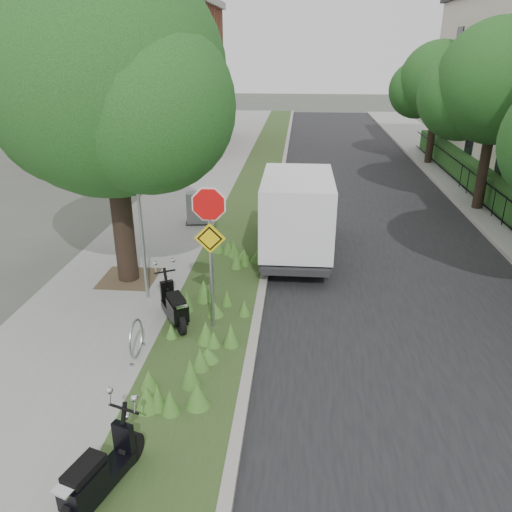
{
  "coord_description": "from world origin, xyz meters",
  "views": [
    {
      "loc": [
        0.33,
        -8.6,
        5.69
      ],
      "look_at": [
        -0.59,
        1.8,
        1.3
      ],
      "focal_mm": 35.0,
      "sensor_mm": 36.0,
      "label": 1
    }
  ],
  "objects": [
    {
      "name": "footpath_far",
      "position": [
        8.2,
        10.0,
        0.06
      ],
      "size": [
        3.2,
        60.0,
        0.12
      ],
      "primitive_type": "cube",
      "color": "gray",
      "rests_on": "ground"
    },
    {
      "name": "box_truck",
      "position": [
        0.3,
        5.04,
        1.38
      ],
      "size": [
        1.92,
        4.67,
        2.11
      ],
      "color": "#262628",
      "rests_on": "ground"
    },
    {
      "name": "kerb_near",
      "position": [
        -0.5,
        10.0,
        0.07
      ],
      "size": [
        0.2,
        60.0,
        0.13
      ],
      "primitive_type": "cube",
      "color": "#9E9991",
      "rests_on": "ground"
    },
    {
      "name": "fence_far",
      "position": [
        7.2,
        10.0,
        0.67
      ],
      "size": [
        0.04,
        24.0,
        1.0
      ],
      "color": "black",
      "rests_on": "ground"
    },
    {
      "name": "brick_building",
      "position": [
        -9.5,
        22.0,
        4.21
      ],
      "size": [
        9.4,
        10.4,
        8.3
      ],
      "color": "maroon",
      "rests_on": "ground"
    },
    {
      "name": "scooter_near",
      "position": [
        -2.21,
        0.59,
        0.49
      ],
      "size": [
        0.92,
        1.45,
        0.77
      ],
      "color": "black",
      "rests_on": "ground"
    },
    {
      "name": "utility_cabinet",
      "position": [
        -3.06,
        7.3,
        0.64
      ],
      "size": [
        0.89,
        0.67,
        1.08
      ],
      "color": "#262628",
      "rests_on": "ground"
    },
    {
      "name": "bare_post",
      "position": [
        -3.2,
        1.8,
        2.12
      ],
      "size": [
        0.08,
        0.08,
        4.0
      ],
      "color": "#A5A8AD",
      "rests_on": "ground"
    },
    {
      "name": "sign_assembly",
      "position": [
        -1.4,
        0.58,
        2.33
      ],
      "size": [
        0.94,
        0.08,
        3.22
      ],
      "color": "#A5A8AD",
      "rests_on": "ground"
    },
    {
      "name": "kerb_far",
      "position": [
        6.5,
        10.0,
        0.07
      ],
      "size": [
        0.2,
        60.0,
        0.13
      ],
      "primitive_type": "cube",
      "color": "#9E9991",
      "rests_on": "ground"
    },
    {
      "name": "bike_hoop",
      "position": [
        -2.7,
        -0.6,
        0.5
      ],
      "size": [
        0.06,
        0.78,
        0.77
      ],
      "color": "#A5A8AD",
      "rests_on": "ground"
    },
    {
      "name": "scooter_far",
      "position": [
        -2.17,
        -3.99,
        0.5
      ],
      "size": [
        0.68,
        1.59,
        0.78
      ],
      "color": "black",
      "rests_on": "ground"
    },
    {
      "name": "verge",
      "position": [
        -1.5,
        10.0,
        0.06
      ],
      "size": [
        2.0,
        60.0,
        0.12
      ],
      "primitive_type": "cube",
      "color": "#35481E",
      "rests_on": "ground"
    },
    {
      "name": "far_tree_b",
      "position": [
        6.94,
        10.05,
        4.37
      ],
      "size": [
        4.83,
        4.31,
        6.56
      ],
      "color": "black",
      "rests_on": "ground"
    },
    {
      "name": "street_tree_main",
      "position": [
        -4.08,
        2.86,
        4.8
      ],
      "size": [
        6.21,
        5.54,
        7.66
      ],
      "color": "black",
      "rests_on": "ground"
    },
    {
      "name": "hedge_far",
      "position": [
        7.9,
        10.0,
        0.67
      ],
      "size": [
        1.0,
        24.0,
        1.1
      ],
      "primitive_type": "cube",
      "color": "#204B1A",
      "rests_on": "footpath_far"
    },
    {
      "name": "road",
      "position": [
        3.0,
        10.0,
        0.01
      ],
      "size": [
        7.0,
        60.0,
        0.01
      ],
      "primitive_type": "cube",
      "color": "black",
      "rests_on": "ground"
    },
    {
      "name": "sidewalk_near",
      "position": [
        -4.25,
        10.0,
        0.06
      ],
      "size": [
        3.5,
        60.0,
        0.12
      ],
      "primitive_type": "cube",
      "color": "gray",
      "rests_on": "ground"
    },
    {
      "name": "ground",
      "position": [
        0.0,
        0.0,
        0.0
      ],
      "size": [
        120.0,
        120.0,
        0.0
      ],
      "primitive_type": "plane",
      "color": "#4C5147",
      "rests_on": "ground"
    },
    {
      "name": "far_tree_c",
      "position": [
        6.94,
        18.04,
        3.95
      ],
      "size": [
        4.37,
        3.89,
        5.93
      ],
      "color": "black",
      "rests_on": "ground"
    }
  ]
}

